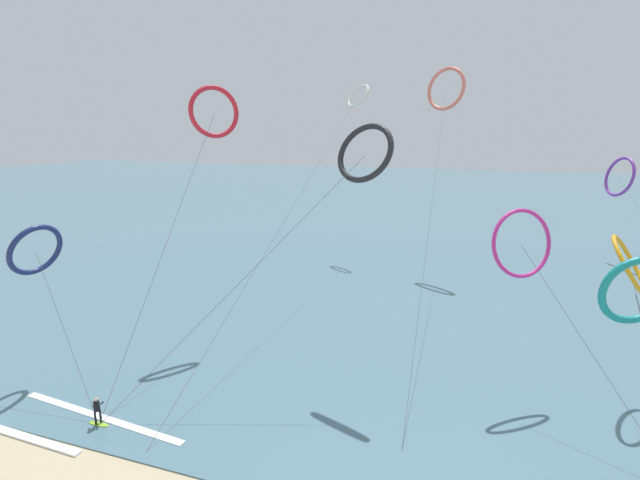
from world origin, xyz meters
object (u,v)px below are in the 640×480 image
object	(u,v)px
surfer_lime	(98,413)
kite_teal	(636,291)
kite_charcoal	(365,153)
kite_ivory	(358,96)
kite_crimson	(214,112)
kite_amber	(630,266)
kite_violet	(620,177)
kite_navy	(36,250)
kite_magenta	(522,244)
kite_coral	(446,89)

from	to	relation	value
surfer_lime	kite_teal	size ratio (longest dim) A/B	0.16
kite_charcoal	kite_ivory	world-z (taller)	kite_ivory
kite_charcoal	kite_teal	xyz separation A→B (m)	(14.94, -4.73, -6.22)
kite_crimson	kite_amber	distance (m)	31.17
surfer_lime	kite_violet	distance (m)	63.77
kite_navy	kite_violet	bearing A→B (deg)	146.35
kite_crimson	kite_magenta	bearing A→B (deg)	-57.26
kite_navy	kite_teal	world-z (taller)	kite_teal
surfer_lime	kite_crimson	bearing A→B (deg)	32.82
surfer_lime	kite_violet	size ratio (longest dim) A/B	0.03
kite_crimson	kite_coral	distance (m)	30.66
kite_ivory	kite_violet	size ratio (longest dim) A/B	0.92
kite_crimson	kite_teal	size ratio (longest dim) A/B	1.85
kite_ivory	kite_crimson	distance (m)	29.93
kite_ivory	kite_magenta	xyz separation A→B (m)	(19.20, -32.11, -11.31)
kite_charcoal	surfer_lime	bearing A→B (deg)	-115.93
surfer_lime	kite_amber	distance (m)	33.17
kite_charcoal	kite_crimson	bearing A→B (deg)	-173.79
kite_navy	kite_charcoal	xyz separation A→B (m)	(20.20, 8.04, 6.27)
surfer_lime	kite_amber	xyz separation A→B (m)	(29.06, 13.98, 7.77)
kite_ivory	kite_amber	bearing A→B (deg)	-12.87
kite_charcoal	kite_ivory	size ratio (longest dim) A/B	0.36
kite_violet	kite_magenta	bearing A→B (deg)	-42.97
kite_charcoal	kite_teal	distance (m)	16.86
kite_navy	kite_amber	size ratio (longest dim) A/B	0.89
kite_magenta	surfer_lime	bearing A→B (deg)	173.21
surfer_lime	kite_teal	distance (m)	29.63
kite_coral	kite_charcoal	bearing A→B (deg)	-66.47
kite_violet	kite_teal	distance (m)	45.24
kite_teal	kite_coral	size ratio (longest dim) A/B	0.27
kite_navy	kite_charcoal	world-z (taller)	kite_charcoal
kite_ivory	kite_teal	bearing A→B (deg)	-20.04
kite_charcoal	kite_amber	size ratio (longest dim) A/B	1.42
kite_coral	kite_violet	bearing A→B (deg)	52.96
kite_magenta	kite_coral	xyz separation A→B (m)	(-7.61, 28.75, 11.70)
kite_ivory	kite_violet	bearing A→B (deg)	48.62
surfer_lime	kite_amber	world-z (taller)	kite_amber
kite_crimson	kite_teal	distance (m)	30.74
kite_charcoal	kite_violet	size ratio (longest dim) A/B	0.33
kite_navy	kite_crimson	distance (m)	16.32
surfer_lime	kite_amber	size ratio (longest dim) A/B	0.14
kite_teal	surfer_lime	bearing A→B (deg)	-5.67
kite_crimson	kite_violet	size ratio (longest dim) A/B	0.38
kite_magenta	kite_violet	xyz separation A→B (m)	(13.82, 38.64, 1.12)
kite_navy	kite_magenta	distance (m)	31.56
surfer_lime	kite_coral	xyz separation A→B (m)	(15.08, 41.42, 20.67)
kite_coral	kite_amber	bearing A→B (deg)	-34.80
kite_amber	kite_ivory	bearing A→B (deg)	54.05
kite_magenta	kite_amber	xyz separation A→B (m)	(6.37, 1.31, -1.20)
surfer_lime	kite_crimson	xyz separation A→B (m)	(-0.58, 15.28, 17.33)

